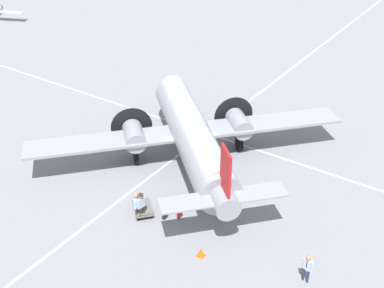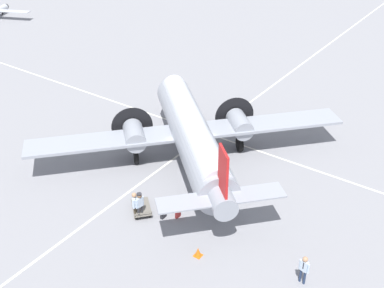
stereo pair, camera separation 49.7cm
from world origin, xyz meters
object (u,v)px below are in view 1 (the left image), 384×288
airliner_main (191,130)px  baggage_cart (143,208)px  passenger_boarding (141,203)px  suitcase_upright_spare (165,215)px  crew_foreground (307,266)px  suitcase_near_door (180,214)px  traffic_cone (201,252)px  ramp_agent (136,203)px

airliner_main → baggage_cart: size_ratio=8.60×
passenger_boarding → suitcase_upright_spare: passenger_boarding is taller
crew_foreground → suitcase_near_door: size_ratio=3.34×
passenger_boarding → traffic_cone: passenger_boarding is taller
airliner_main → ramp_agent: 7.16m
passenger_boarding → suitcase_near_door: size_ratio=3.46×
passenger_boarding → suitcase_near_door: (-1.33, 1.81, -0.89)m
airliner_main → crew_foreground: (6.04, 11.20, -1.46)m
suitcase_upright_spare → traffic_cone: traffic_cone is taller
suitcase_near_door → suitcase_upright_spare: 0.88m
suitcase_near_door → traffic_cone: size_ratio=0.92×
airliner_main → passenger_boarding: size_ratio=10.00×
crew_foreground → passenger_boarding: (0.80, -10.07, 0.06)m
traffic_cone → suitcase_upright_spare: bearing=-112.4°
crew_foreground → passenger_boarding: bearing=14.2°
passenger_boarding → traffic_cone: bearing=-89.3°
airliner_main → traffic_cone: bearing=170.2°
suitcase_upright_spare → baggage_cart: bearing=-78.9°
passenger_boarding → ramp_agent: size_ratio=1.00×
crew_foreground → baggage_cart: crew_foreground is taller
suitcase_upright_spare → traffic_cone: bearing=67.6°
crew_foreground → ramp_agent: 10.39m
baggage_cart → passenger_boarding: bearing=166.8°
ramp_agent → suitcase_upright_spare: bearing=-84.3°
crew_foreground → traffic_cone: size_ratio=3.08×
suitcase_near_door → baggage_cart: 2.32m
airliner_main → baggage_cart: bearing=139.7°
passenger_boarding → suitcase_upright_spare: (-0.78, 1.12, -0.89)m
suitcase_near_door → traffic_cone: (2.01, 2.84, 0.02)m
ramp_agent → suitcase_near_door: size_ratio=3.44×
suitcase_near_door → baggage_cart: bearing=-68.9°
passenger_boarding → baggage_cart: 1.05m
airliner_main → passenger_boarding: bearing=142.0°
baggage_cart → ramp_agent: bearing=137.5°
airliner_main → ramp_agent: (6.97, 0.85, -1.43)m
passenger_boarding → traffic_cone: (0.68, 4.65, -0.87)m
passenger_boarding → baggage_cart: bearing=44.2°
passenger_boarding → ramp_agent: bearing=123.2°
crew_foreground → suitcase_near_door: (-0.53, -8.26, -0.82)m
crew_foreground → passenger_boarding: 10.10m
passenger_boarding → traffic_cone: size_ratio=3.18×
airliner_main → baggage_cart: (6.34, 0.78, -2.25)m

